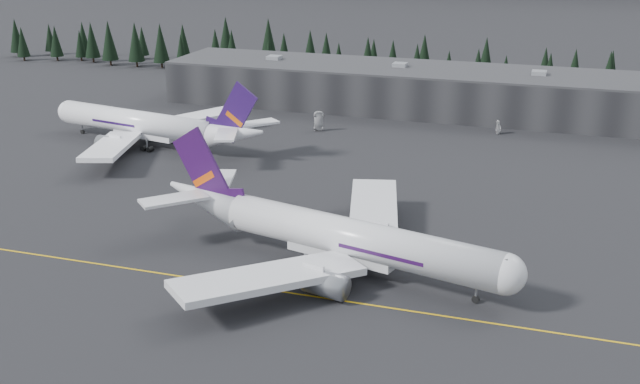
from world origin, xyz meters
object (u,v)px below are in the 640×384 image
(terminal, at_px, (432,90))
(jet_main, at_px, (328,233))
(gse_vehicle_b, at_px, (498,132))
(jet_parked, at_px, (154,125))
(gse_vehicle_a, at_px, (319,128))

(terminal, relative_size, jet_main, 2.39)
(gse_vehicle_b, bearing_deg, jet_parked, -79.20)
(gse_vehicle_a, height_order, gse_vehicle_b, gse_vehicle_a)
(terminal, relative_size, jet_parked, 2.49)
(gse_vehicle_a, relative_size, gse_vehicle_b, 1.45)
(terminal, xyz_separation_m, gse_vehicle_a, (-24.40, -32.81, -5.53))
(jet_parked, bearing_deg, terminal, -123.72)
(gse_vehicle_a, distance_m, gse_vehicle_b, 47.88)
(jet_parked, height_order, gse_vehicle_a, jet_parked)
(terminal, distance_m, gse_vehicle_b, 30.84)
(jet_main, bearing_deg, gse_vehicle_b, 93.36)
(terminal, relative_size, gse_vehicle_b, 42.19)
(jet_parked, xyz_separation_m, gse_vehicle_a, (34.39, 27.31, -4.60))
(gse_vehicle_a, bearing_deg, gse_vehicle_b, -1.40)
(gse_vehicle_a, bearing_deg, jet_parked, -157.38)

